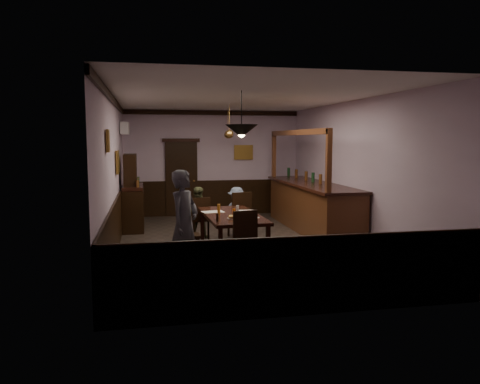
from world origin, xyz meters
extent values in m
cube|color=#2D2621|center=(0.00, 0.00, -0.01)|extent=(5.00, 8.00, 0.01)
cube|color=white|center=(0.00, 0.00, 3.00)|extent=(5.00, 8.00, 0.01)
cube|color=#C2A8C3|center=(0.00, 4.00, 1.50)|extent=(5.00, 0.01, 3.00)
cube|color=#C2A8C3|center=(0.00, -4.00, 1.50)|extent=(5.00, 0.01, 3.00)
cube|color=#C2A8C3|center=(-2.50, 0.00, 1.50)|extent=(0.01, 8.00, 3.00)
cube|color=#C2A8C3|center=(2.50, 0.00, 1.50)|extent=(0.01, 8.00, 3.00)
cube|color=black|center=(-0.28, -0.62, 0.72)|extent=(1.07, 2.23, 0.06)
cube|color=black|center=(-0.67, -1.65, 0.34)|extent=(0.07, 0.07, 0.69)
cube|color=black|center=(0.17, -1.63, 0.34)|extent=(0.07, 0.07, 0.69)
cube|color=black|center=(-0.74, 0.38, 0.34)|extent=(0.07, 0.07, 0.69)
cube|color=black|center=(0.10, 0.41, 0.34)|extent=(0.07, 0.07, 0.69)
cube|color=black|center=(-0.78, 0.71, 0.44)|extent=(0.48, 0.48, 0.05)
cube|color=black|center=(-0.74, 0.53, 0.70)|extent=(0.40, 0.13, 0.48)
cube|color=black|center=(-0.65, 0.91, 0.21)|extent=(0.04, 0.04, 0.42)
cube|color=black|center=(-0.97, 0.84, 0.21)|extent=(0.04, 0.04, 0.42)
cube|color=black|center=(-0.58, 0.59, 0.21)|extent=(0.04, 0.04, 0.42)
cube|color=black|center=(-0.90, 0.52, 0.21)|extent=(0.04, 0.04, 0.42)
cube|color=black|center=(0.12, 0.74, 0.48)|extent=(0.51, 0.51, 0.05)
cube|color=black|center=(0.15, 0.54, 0.77)|extent=(0.45, 0.11, 0.53)
cube|color=black|center=(0.27, 0.95, 0.23)|extent=(0.04, 0.04, 0.46)
cube|color=black|center=(-0.08, 0.89, 0.23)|extent=(0.04, 0.04, 0.46)
cube|color=black|center=(0.33, 0.59, 0.23)|extent=(0.04, 0.04, 0.46)
cube|color=black|center=(-0.03, 0.54, 0.23)|extent=(0.04, 0.04, 0.46)
cube|color=black|center=(-0.24, -2.02, 0.46)|extent=(0.51, 0.51, 0.05)
cube|color=black|center=(-0.28, -1.83, 0.74)|extent=(0.43, 0.12, 0.52)
cube|color=black|center=(-0.38, -2.23, 0.22)|extent=(0.04, 0.04, 0.44)
cube|color=black|center=(-0.03, -2.16, 0.22)|extent=(0.04, 0.04, 0.44)
cube|color=black|center=(-0.44, -1.88, 0.22)|extent=(0.04, 0.04, 0.44)
cube|color=black|center=(-0.10, -1.82, 0.22)|extent=(0.04, 0.04, 0.44)
cube|color=black|center=(-1.13, -0.85, 0.41)|extent=(0.39, 0.39, 0.05)
cube|color=black|center=(-1.30, -0.85, 0.66)|extent=(0.04, 0.39, 0.46)
cube|color=black|center=(-0.97, -1.00, 0.20)|extent=(0.04, 0.04, 0.39)
cube|color=black|center=(-0.97, -0.69, 0.20)|extent=(0.04, 0.04, 0.39)
cube|color=black|center=(-1.28, -1.01, 0.20)|extent=(0.04, 0.04, 0.39)
cube|color=black|center=(-1.28, -0.69, 0.20)|extent=(0.04, 0.04, 0.39)
imported|color=#51525C|center=(-1.29, -1.91, 0.85)|extent=(0.69, 0.74, 1.70)
imported|color=#525633|center=(-0.78, 0.91, 0.57)|extent=(0.62, 0.52, 1.13)
imported|color=slate|center=(0.12, 0.94, 0.55)|extent=(0.80, 0.59, 1.11)
cube|color=silver|center=(-0.60, -0.29, 0.75)|extent=(0.47, 0.37, 0.01)
cube|color=silver|center=(0.02, -0.33, 0.75)|extent=(0.44, 0.33, 0.01)
cube|color=#F8D95B|center=(-0.29, -0.83, 0.75)|extent=(0.15, 0.15, 0.00)
cylinder|color=white|center=(0.06, -1.15, 0.76)|extent=(0.15, 0.15, 0.01)
imported|color=white|center=(0.00, -1.19, 0.80)|extent=(0.08, 0.08, 0.07)
cylinder|color=white|center=(-0.36, -1.13, 0.76)|extent=(0.22, 0.22, 0.01)
torus|color=#C68C47|center=(-0.38, -1.16, 0.79)|extent=(0.13, 0.13, 0.04)
torus|color=#C68C47|center=(-0.29, -1.19, 0.79)|extent=(0.13, 0.13, 0.04)
cylinder|color=orange|center=(-0.26, -0.71, 0.81)|extent=(0.07, 0.07, 0.12)
cylinder|color=#BF721E|center=(-0.53, -0.61, 0.85)|extent=(0.06, 0.06, 0.20)
cylinder|color=silver|center=(-0.15, -0.52, 0.82)|extent=(0.06, 0.06, 0.15)
cylinder|color=black|center=(-0.67, -1.34, 0.82)|extent=(0.04, 0.04, 0.14)
cube|color=black|center=(-2.20, 2.18, 0.49)|extent=(0.49, 1.38, 0.99)
cube|color=black|center=(-2.20, 2.18, 1.03)|extent=(0.47, 1.33, 0.08)
cube|color=black|center=(-2.25, 2.18, 1.43)|extent=(0.30, 0.89, 0.79)
cube|color=#532C16|center=(2.00, 1.23, 0.55)|extent=(0.89, 4.17, 1.09)
cube|color=black|center=(1.98, 1.23, 1.11)|extent=(0.99, 4.27, 0.06)
cube|color=#532C16|center=(1.60, 1.23, 2.33)|extent=(0.10, 4.07, 0.12)
cube|color=#532C16|center=(1.60, -0.76, 1.74)|extent=(0.10, 0.10, 1.29)
cube|color=#532C16|center=(1.60, 3.21, 1.74)|extent=(0.10, 0.10, 1.29)
cube|color=black|center=(-0.90, 3.95, 1.05)|extent=(0.90, 0.06, 2.10)
cube|color=white|center=(-2.38, 2.90, 2.45)|extent=(0.20, 0.85, 0.30)
cube|color=olive|center=(-2.46, -1.60, 2.15)|extent=(0.04, 0.28, 0.36)
cube|color=olive|center=(-2.46, 0.80, 1.70)|extent=(0.04, 0.62, 0.48)
cube|color=olive|center=(0.90, 3.96, 1.80)|extent=(0.55, 0.04, 0.42)
cylinder|color=black|center=(-0.26, -1.42, 2.66)|extent=(0.02, 0.02, 0.68)
cone|color=black|center=(-0.26, -1.42, 2.32)|extent=(0.56, 0.56, 0.22)
sphere|color=#FFD88C|center=(-0.26, -1.42, 2.27)|extent=(0.12, 0.12, 0.12)
cylinder|color=#BF8C3F|center=(0.10, 1.79, 2.65)|extent=(0.02, 0.02, 0.70)
cone|color=#BF8C3F|center=(0.10, 1.79, 2.30)|extent=(0.20, 0.20, 0.22)
sphere|color=#FFD88C|center=(0.10, 1.79, 2.25)|extent=(0.12, 0.12, 0.12)
cylinder|color=#BF8C3F|center=(0.30, 3.13, 2.65)|extent=(0.02, 0.02, 0.70)
cone|color=#BF8C3F|center=(0.30, 3.13, 2.30)|extent=(0.20, 0.20, 0.22)
sphere|color=#FFD88C|center=(0.30, 3.13, 2.25)|extent=(0.12, 0.12, 0.12)
camera|label=1|loc=(-1.87, -9.32, 2.17)|focal=35.00mm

